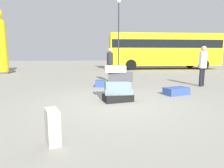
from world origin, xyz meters
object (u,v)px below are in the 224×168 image
(parked_bus, at_px, (163,49))
(suitcase_navy_foreground_near, at_px, (176,91))
(suitcase_tower, at_px, (118,86))
(person_tourist_with_camera, at_px, (110,62))
(lamp_post, at_px, (119,24))
(suitcase_cream_left_side, at_px, (53,126))
(person_bearded_onlooker, at_px, (203,63))
(suitcase_navy_upright_blue, at_px, (127,80))
(suitcase_navy_foreground_far, at_px, (105,83))

(parked_bus, bearing_deg, suitcase_navy_foreground_near, -107.23)
(suitcase_tower, bearing_deg, person_tourist_with_camera, 86.07)
(lamp_post, bearing_deg, parked_bus, 12.51)
(suitcase_cream_left_side, height_order, parked_bus, parked_bus)
(parked_bus, bearing_deg, person_bearded_onlooker, -100.42)
(suitcase_tower, distance_m, suitcase_navy_foreground_near, 2.14)
(suitcase_navy_foreground_near, xyz_separation_m, suitcase_navy_upright_blue, (-1.32, 1.56, 0.18))
(parked_bus, bearing_deg, suitcase_navy_upright_blue, -116.40)
(suitcase_tower, bearing_deg, suitcase_navy_foreground_near, 16.70)
(suitcase_navy_upright_blue, bearing_deg, person_tourist_with_camera, 93.84)
(suitcase_navy_upright_blue, height_order, lamp_post, lamp_post)
(suitcase_tower, relative_size, suitcase_cream_left_side, 1.94)
(person_tourist_with_camera, bearing_deg, suitcase_navy_foreground_far, -15.67)
(suitcase_navy_upright_blue, bearing_deg, suitcase_tower, -117.38)
(suitcase_navy_foreground_far, bearing_deg, person_tourist_with_camera, 86.32)
(suitcase_cream_left_side, xyz_separation_m, lamp_post, (3.25, 13.31, 3.56))
(suitcase_cream_left_side, relative_size, suitcase_navy_foreground_near, 0.64)
(suitcase_cream_left_side, distance_m, parked_bus, 16.26)
(suitcase_navy_foreground_far, height_order, parked_bus, parked_bus)
(suitcase_cream_left_side, height_order, person_tourist_with_camera, person_tourist_with_camera)
(suitcase_navy_foreground_near, xyz_separation_m, parked_bus, (4.22, 11.26, 1.72))
(lamp_post, bearing_deg, person_bearded_onlooker, -77.34)
(suitcase_navy_upright_blue, distance_m, parked_bus, 11.28)
(suitcase_navy_foreground_near, distance_m, parked_bus, 12.15)
(suitcase_cream_left_side, relative_size, person_tourist_with_camera, 0.32)
(suitcase_navy_foreground_far, bearing_deg, parked_bus, 66.77)
(suitcase_tower, height_order, suitcase_navy_foreground_near, suitcase_tower)
(suitcase_cream_left_side, distance_m, person_bearded_onlooker, 6.93)
(suitcase_navy_foreground_far, xyz_separation_m, person_tourist_with_camera, (0.40, 1.53, 0.83))
(suitcase_navy_foreground_far, distance_m, suitcase_navy_upright_blue, 0.91)
(suitcase_tower, height_order, lamp_post, lamp_post)
(suitcase_navy_foreground_near, xyz_separation_m, lamp_post, (-0.15, 10.29, 3.70))
(suitcase_navy_foreground_near, height_order, suitcase_navy_upright_blue, suitcase_navy_upright_blue)
(lamp_post, bearing_deg, suitcase_cream_left_side, -103.71)
(suitcase_navy_foreground_near, xyz_separation_m, person_bearded_onlooker, (1.83, 1.47, 0.85))
(suitcase_tower, xyz_separation_m, parked_bus, (6.24, 11.87, 1.40))
(suitcase_navy_upright_blue, bearing_deg, lamp_post, 73.12)
(suitcase_navy_foreground_far, distance_m, suitcase_navy_foreground_near, 2.86)
(suitcase_tower, bearing_deg, suitcase_navy_upright_blue, 71.89)
(suitcase_navy_foreground_far, height_order, suitcase_cream_left_side, suitcase_cream_left_side)
(suitcase_navy_foreground_near, bearing_deg, person_bearded_onlooker, 21.75)
(suitcase_cream_left_side, xyz_separation_m, suitcase_navy_foreground_near, (3.40, 3.02, -0.14))
(suitcase_navy_foreground_far, bearing_deg, suitcase_navy_upright_blue, -10.50)
(suitcase_navy_foreground_near, relative_size, suitcase_navy_upright_blue, 1.34)
(suitcase_navy_foreground_far, relative_size, suitcase_navy_foreground_near, 0.93)
(lamp_post, bearing_deg, suitcase_tower, -99.76)
(suitcase_tower, xyz_separation_m, person_bearded_onlooker, (3.85, 2.08, 0.54))
(suitcase_navy_foreground_far, relative_size, person_bearded_onlooker, 0.45)
(suitcase_navy_foreground_near, relative_size, person_tourist_with_camera, 0.49)
(suitcase_navy_foreground_near, distance_m, suitcase_navy_upright_blue, 2.05)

